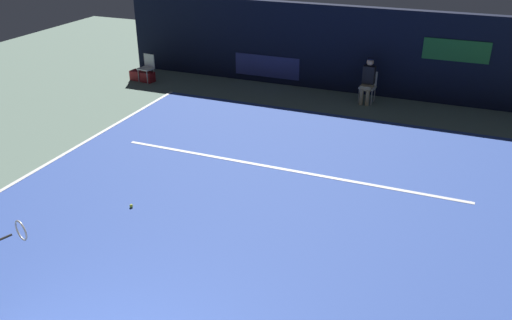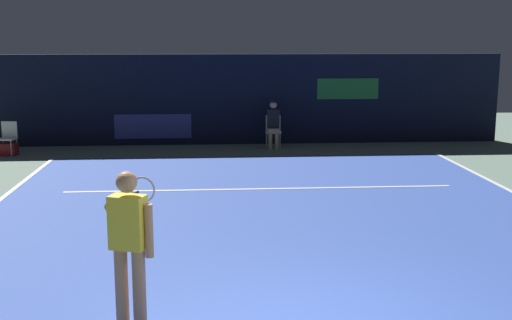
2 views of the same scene
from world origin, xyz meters
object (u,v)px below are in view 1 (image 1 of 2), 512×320
(tennis_ball, at_px, (131,206))
(line_judge_on_chair, at_px, (368,80))
(courtside_chair_near, at_px, (147,66))
(equipment_bag, at_px, (142,76))

(tennis_ball, bearing_deg, line_judge_on_chair, 69.13)
(courtside_chair_near, xyz_separation_m, tennis_ball, (4.16, -7.15, -0.46))
(tennis_ball, relative_size, equipment_bag, 0.08)
(courtside_chair_near, bearing_deg, line_judge_on_chair, 4.84)
(line_judge_on_chair, relative_size, courtside_chair_near, 1.50)
(courtside_chair_near, height_order, equipment_bag, courtside_chair_near)
(tennis_ball, distance_m, equipment_bag, 8.33)
(line_judge_on_chair, height_order, courtside_chair_near, line_judge_on_chair)
(line_judge_on_chair, distance_m, equipment_bag, 7.35)
(courtside_chair_near, relative_size, equipment_bag, 1.05)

